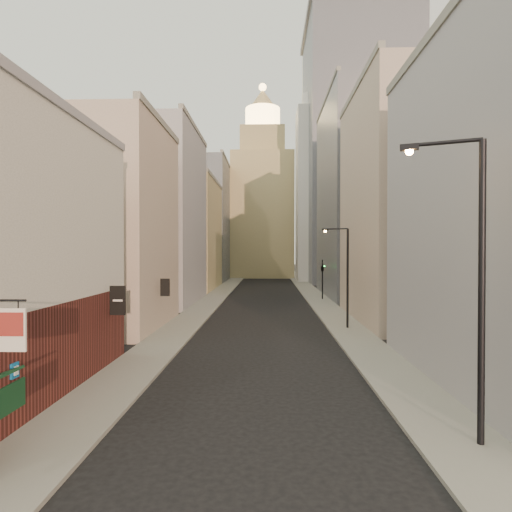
{
  "coord_description": "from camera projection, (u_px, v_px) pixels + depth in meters",
  "views": [
    {
      "loc": [
        0.42,
        -7.57,
        6.17
      ],
      "look_at": [
        -0.36,
        18.88,
        5.81
      ],
      "focal_mm": 30.0,
      "sensor_mm": 36.0,
      "label": 1
    }
  ],
  "objects": [
    {
      "name": "left_bldg_grey",
      "position": [
        162.0,
        217.0,
        49.86
      ],
      "size": [
        8.0,
        16.0,
        20.0
      ],
      "primitive_type": "cube",
      "color": "#959499",
      "rests_on": "ground"
    },
    {
      "name": "white_tower",
      "position": [
        317.0,
        188.0,
        85.07
      ],
      "size": [
        8.0,
        8.0,
        41.5
      ],
      "color": "silver",
      "rests_on": "ground"
    },
    {
      "name": "traffic_light_right",
      "position": [
        322.0,
        269.0,
        52.58
      ],
      "size": [
        0.75,
        0.75,
        5.0
      ],
      "rotation": [
        0.0,
        0.0,
        2.78
      ],
      "color": "black",
      "rests_on": "ground"
    },
    {
      "name": "clock_tower",
      "position": [
        263.0,
        201.0,
        99.41
      ],
      "size": [
        14.0,
        14.0,
        44.9
      ],
      "color": "tan",
      "rests_on": "ground"
    },
    {
      "name": "left_bldg_wingrid",
      "position": [
        208.0,
        222.0,
        87.82
      ],
      "size": [
        8.0,
        20.0,
        24.0
      ],
      "primitive_type": "cube",
      "color": "gray",
      "rests_on": "ground"
    },
    {
      "name": "left_bldg_tan",
      "position": [
        191.0,
        236.0,
        67.87
      ],
      "size": [
        8.0,
        18.0,
        17.0
      ],
      "primitive_type": "cube",
      "color": "tan",
      "rests_on": "ground"
    },
    {
      "name": "highrise",
      "position": [
        357.0,
        152.0,
        84.74
      ],
      "size": [
        21.0,
        23.0,
        51.2
      ],
      "color": "gray",
      "rests_on": "ground"
    },
    {
      "name": "right_bldg_wingrid",
      "position": [
        355.0,
        199.0,
        57.1
      ],
      "size": [
        8.0,
        20.0,
        26.0
      ],
      "primitive_type": "cube",
      "color": "gray",
      "rests_on": "ground"
    },
    {
      "name": "right_bldg_beige",
      "position": [
        402.0,
        206.0,
        37.16
      ],
      "size": [
        8.0,
        16.0,
        20.0
      ],
      "primitive_type": "cube",
      "color": "tan",
      "rests_on": "ground"
    },
    {
      "name": "sidewalk_left",
      "position": [
        222.0,
        292.0,
        62.83
      ],
      "size": [
        3.0,
        140.0,
        0.15
      ],
      "primitive_type": "cube",
      "color": "gray",
      "rests_on": "ground"
    },
    {
      "name": "left_bldg_beige",
      "position": [
        112.0,
        227.0,
        33.9
      ],
      "size": [
        8.0,
        12.0,
        16.0
      ],
      "primitive_type": "cube",
      "color": "tan",
      "rests_on": "ground"
    },
    {
      "name": "streetlamp_near",
      "position": [
        473.0,
        271.0,
        13.29
      ],
      "size": [
        2.42,
        1.04,
        9.65
      ],
      "rotation": [
        0.0,
        0.0,
        -0.35
      ],
      "color": "black",
      "rests_on": "ground"
    },
    {
      "name": "streetlamp_mid",
      "position": [
        345.0,
        272.0,
        33.23
      ],
      "size": [
        2.0,
        0.79,
        7.89
      ],
      "rotation": [
        0.0,
        0.0,
        -0.31
      ],
      "color": "black",
      "rests_on": "ground"
    },
    {
      "name": "sidewalk_right",
      "position": [
        310.0,
        292.0,
        62.44
      ],
      "size": [
        3.0,
        140.0,
        0.15
      ],
      "primitive_type": "cube",
      "color": "gray",
      "rests_on": "ground"
    }
  ]
}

